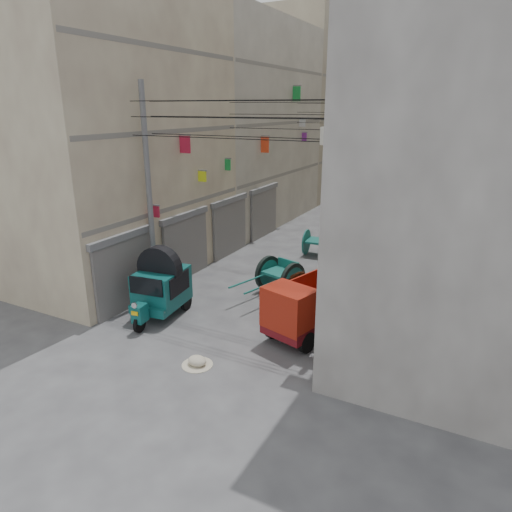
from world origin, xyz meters
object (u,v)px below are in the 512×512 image
Objects in this scene: mini_truck at (304,311)px; distant_car_green at (400,180)px; auto_rickshaw at (161,285)px; second_cart at (320,243)px; feed_sack at (197,361)px; horse at (285,295)px; tonga_cart at (280,276)px; distant_car_grey at (410,187)px; distant_car_white at (344,220)px.

mini_truck is 0.80× the size of distant_car_green.
auto_rickshaw is 9.46m from second_cart.
horse is (0.83, 4.31, 0.61)m from feed_sack.
mini_truck is 3.76m from feed_sack.
distant_car_green is (-0.88, 34.36, 0.53)m from feed_sack.
tonga_cart is 1.86× the size of horse.
auto_rickshaw is at bearing 143.67° from feed_sack.
distant_car_green is (-1.71, 30.05, -0.08)m from horse.
auto_rickshaw is 4.41m from horse.
distant_car_grey is at bearing 75.15° from auto_rickshaw.
tonga_cart is at bearing -111.37° from distant_car_grey.
feed_sack is at bearing -43.57° from auto_rickshaw.
horse reaches higher than tonga_cart.
mini_truck reaches higher than distant_car_green.
feed_sack is (0.14, -6.01, -0.59)m from tonga_cart.
tonga_cart is 6.04m from feed_sack.
mini_truck is 0.92× the size of distant_car_grey.
auto_rickshaw reaches higher than horse.
mini_truck is 6.58× the size of feed_sack.
horse reaches higher than distant_car_green.
mini_truck is 2.45× the size of second_cart.
feed_sack is at bearing -72.20° from tonga_cart.
tonga_cart is 24.39m from distant_car_grey.
tonga_cart reaches higher than second_cart.
distant_car_green is (-2.97, 31.34, -0.25)m from mini_truck.
tonga_cart is at bearing 142.80° from mini_truck.
tonga_cart reaches higher than distant_car_white.
distant_car_grey is at bearing 88.63° from feed_sack.
auto_rickshaw reaches higher than distant_car_green.
mini_truck is 14.31m from distant_car_white.
tonga_cart is 0.72× the size of distant_car_green.
horse is 0.38× the size of distant_car_green.
mini_truck is 27.40m from distant_car_grey.
distant_car_green is at bearing 91.46° from feed_sack.
feed_sack is at bearing 96.36° from horse.
feed_sack is 17.04m from distant_car_white.
distant_car_white is at bearing 109.60° from distant_car_green.
auto_rickshaw reaches higher than second_cart.
mini_truck is 1.14× the size of distant_car_white.
distant_car_white is 0.80× the size of distant_car_grey.
second_cart is (2.64, 9.07, -0.47)m from auto_rickshaw.
distant_car_green is at bearing 92.69° from distant_car_grey.
mini_truck is at bearing 115.06° from distant_car_green.
tonga_cart is (2.89, 3.78, -0.42)m from auto_rickshaw.
auto_rickshaw is 0.70× the size of distant_car_grey.
second_cart is at bearing 110.85° from distant_car_green.
tonga_cart is 28.36m from distant_car_green.
distant_car_white is 17.35m from distant_car_green.
mini_truck is 8.65m from second_cart.
second_cart is at bearing 88.58° from distant_car_white.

